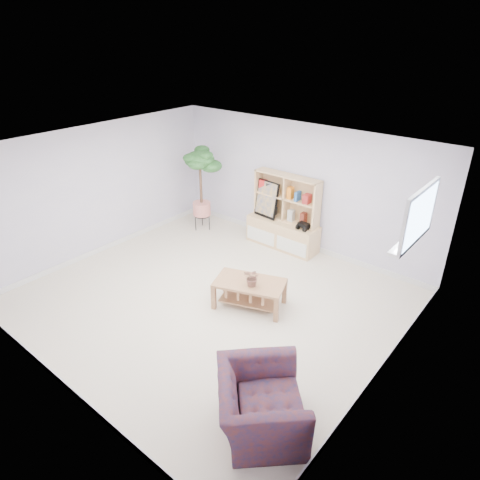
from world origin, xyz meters
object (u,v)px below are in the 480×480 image
Objects in this scene: storage_unit at (283,212)px; armchair at (261,401)px; floor_tree at (201,190)px; coffee_table at (250,294)px.

armchair is (2.24, -3.68, -0.34)m from storage_unit.
storage_unit is at bearing 12.80° from floor_tree.
storage_unit is 0.82× the size of floor_tree.
coffee_table is at bearing -69.41° from storage_unit.
floor_tree is at bearing 127.69° from coffee_table.
floor_tree is at bearing -167.20° from storage_unit.
storage_unit is 1.40× the size of armchair.
floor_tree is (-2.53, 1.58, 0.66)m from coffee_table.
coffee_table is 2.27m from armchair.
coffee_table is 0.60× the size of floor_tree.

